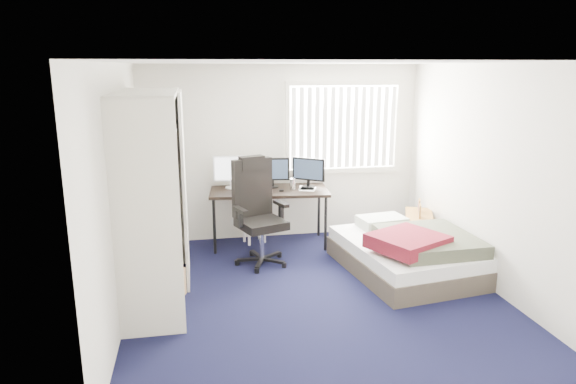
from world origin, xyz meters
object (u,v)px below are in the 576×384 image
Objects in this scene: desk at (269,188)px; nightstand at (419,219)px; bed at (408,252)px; office_chair at (258,223)px.

desk is 2.11m from nightstand.
bed is at bearing -121.86° from nightstand.
nightstand is at bearing -16.12° from desk.
bed is at bearing -21.62° from office_chair.
nightstand is 0.41× the size of bed.
desk is at bearing 163.88° from nightstand.
nightstand is (2.23, 0.08, -0.09)m from office_chair.
office_chair is at bearing -177.92° from nightstand.
desk reaches higher than nightstand.
desk is at bearing 69.60° from office_chair.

